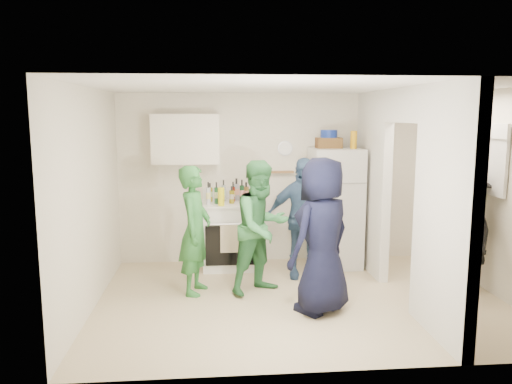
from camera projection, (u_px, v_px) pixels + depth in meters
floor at (300, 299)px, 5.97m from camera, size 4.80×4.80×0.00m
wall_back at (281, 178)px, 7.46m from camera, size 4.80×0.00×4.80m
wall_front at (338, 230)px, 4.11m from camera, size 4.80×0.00×4.80m
wall_left at (90, 200)px, 5.57m from camera, size 0.00×3.40×3.40m
wall_right at (499, 194)px, 5.99m from camera, size 0.00×3.40×3.40m
ceiling at (303, 87)px, 5.59m from camera, size 4.80×4.80×0.00m
partition_pier_back at (372, 183)px, 6.97m from camera, size 0.12×1.20×2.50m
partition_pier_front at (445, 213)px, 4.80m from camera, size 0.12×1.20×2.50m
partition_header at (406, 105)px, 5.72m from camera, size 0.12×1.00×0.40m
stove at (230, 235)px, 7.18m from camera, size 0.80×0.66×0.95m
upper_cabinet at (186, 139)px, 7.06m from camera, size 0.95×0.34×0.70m
fridge at (335, 208)px, 7.22m from camera, size 0.71×0.69×1.72m
wicker_basket at (329, 143)px, 7.12m from camera, size 0.35×0.25×0.15m
blue_bowl at (329, 134)px, 7.10m from camera, size 0.24×0.24×0.11m
yellow_cup_stack_top at (354, 140)px, 6.99m from camera, size 0.09×0.09×0.25m
wall_clock at (285, 148)px, 7.37m from camera, size 0.22×0.02×0.22m
spice_shelf at (282, 172)px, 7.39m from camera, size 0.35×0.08×0.03m
nook_window at (490, 159)px, 6.12m from camera, size 0.03×0.70×0.80m
nook_window_frame at (489, 159)px, 6.12m from camera, size 0.04×0.76×0.86m
nook_valance at (489, 131)px, 6.07m from camera, size 0.04×0.82×0.18m
yellow_cup_stack_stove at (221, 197)px, 6.86m from camera, size 0.09×0.09×0.25m
red_cup at (246, 201)px, 6.92m from camera, size 0.09×0.09×0.12m
person_green_left at (195, 230)px, 6.10m from camera, size 0.51×0.65×1.59m
person_green_center at (262, 227)px, 6.12m from camera, size 1.01×0.96×1.65m
person_denim at (302, 218)px, 6.72m from camera, size 0.99×0.49×1.63m
person_navy at (322, 236)px, 5.49m from camera, size 1.01×0.96×1.74m
person_nook at (463, 230)px, 6.16m from camera, size 0.61×1.02×1.55m
bottle_a at (210, 192)px, 7.18m from camera, size 0.08×0.08×0.27m
bottle_b at (216, 193)px, 7.01m from camera, size 0.06×0.06×0.31m
bottle_c at (224, 190)px, 7.21m from camera, size 0.06×0.06×0.31m
bottle_d at (232, 195)px, 7.03m from camera, size 0.07×0.07×0.25m
bottle_e at (236, 189)px, 7.28m from camera, size 0.08×0.08×0.32m
bottle_f at (242, 191)px, 7.11m from camera, size 0.06×0.06×0.33m
bottle_g at (246, 191)px, 7.26m from camera, size 0.08×0.08×0.27m
bottle_h at (208, 193)px, 6.93m from camera, size 0.06×0.06×0.32m
bottle_i at (233, 192)px, 7.19m from camera, size 0.06×0.06×0.29m
bottle_j at (252, 194)px, 7.01m from camera, size 0.08×0.08×0.28m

